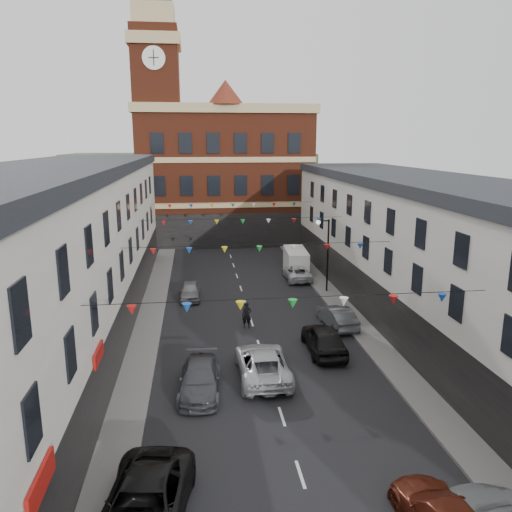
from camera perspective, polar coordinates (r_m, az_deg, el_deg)
name	(u,v)px	position (r m, az deg, el deg)	size (l,w,h in m)	color
ground	(269,376)	(26.88, 1.47, -13.52)	(160.00, 160.00, 0.00)	black
pavement_left	(139,365)	(28.60, -13.27, -12.01)	(1.80, 64.00, 0.15)	#605E5B
pavement_right	(382,352)	(30.28, 14.16, -10.62)	(1.80, 64.00, 0.15)	#605E5B
terrace_left	(30,280)	(26.94, -24.46, -2.49)	(8.40, 56.00, 10.70)	beige
terrace_right	(479,274)	(30.02, 24.09, -1.94)	(8.40, 56.00, 9.70)	silver
civic_building	(224,174)	(61.96, -3.67, 9.39)	(20.60, 13.30, 18.50)	maroon
clock_tower	(158,114)	(58.99, -11.17, 15.61)	(5.60, 5.60, 30.00)	maroon
distant_hill	(192,183)	(86.07, -7.28, 8.22)	(40.00, 14.00, 10.00)	#345226
street_lamp	(325,246)	(39.95, 7.89, 1.18)	(1.10, 0.36, 6.00)	black
car_left_c	(144,507)	(17.88, -12.69, -26.18)	(2.63, 5.70, 1.58)	black
car_left_d	(200,379)	(25.17, -6.45, -13.76)	(1.96, 4.81, 1.40)	#404248
car_left_e	(190,291)	(39.17, -7.55, -3.96)	(1.54, 3.82, 1.30)	gray
car_right_d	(324,339)	(29.52, 7.76, -9.37)	(1.95, 4.84, 1.65)	black
car_right_e	(337,317)	(33.59, 9.22, -6.84)	(1.48, 4.23, 1.39)	#4F5357
car_right_f	(297,273)	(44.29, 4.70, -1.91)	(2.12, 4.61, 1.28)	silver
moving_car	(263,363)	(26.42, 0.76, -12.15)	(2.56, 5.55, 1.54)	silver
white_van	(296,261)	(46.73, 4.57, -0.57)	(1.86, 4.85, 2.14)	white
pedestrian	(247,315)	(32.90, -1.07, -6.77)	(0.63, 0.42, 1.74)	black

